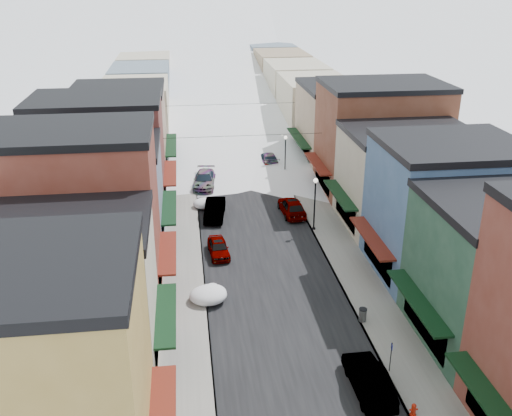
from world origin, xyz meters
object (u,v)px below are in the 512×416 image
object	(u,v)px
car_dark_hatch	(215,209)
trash_can	(363,315)
streetlamp_near	(315,198)
car_green_sedan	(369,379)
car_silver_sedan	(218,248)
fire_hydrant	(413,410)

from	to	relation	value
car_dark_hatch	trash_can	xyz separation A→B (m)	(8.70, -18.92, -0.21)
streetlamp_near	car_green_sedan	bearing A→B (deg)	-94.56
car_silver_sedan	fire_hydrant	xyz separation A→B (m)	(8.88, -19.97, -0.17)
trash_can	streetlamp_near	world-z (taller)	streetlamp_near
trash_can	streetlamp_near	bearing A→B (deg)	90.00
car_silver_sedan	car_green_sedan	bearing A→B (deg)	-72.16
fire_hydrant	streetlamp_near	bearing A→B (deg)	90.02
car_silver_sedan	car_dark_hatch	size ratio (longest dim) A/B	0.78
car_silver_sedan	fire_hydrant	size ratio (longest dim) A/B	5.12
car_dark_hatch	streetlamp_near	xyz separation A→B (m)	(8.70, -4.14, 2.39)
car_silver_sedan	trash_can	bearing A→B (deg)	-55.59
fire_hydrant	car_silver_sedan	bearing A→B (deg)	113.99
car_silver_sedan	streetlamp_near	bearing A→B (deg)	18.37
streetlamp_near	fire_hydrant	bearing A→B (deg)	-89.98
car_silver_sedan	car_dark_hatch	world-z (taller)	car_dark_hatch
fire_hydrant	trash_can	bearing A→B (deg)	90.06
car_dark_hatch	streetlamp_near	bearing A→B (deg)	-17.55
car_green_sedan	streetlamp_near	bearing A→B (deg)	-95.63
car_dark_hatch	fire_hydrant	bearing A→B (deg)	-64.71
car_green_sedan	fire_hydrant	size ratio (longest dim) A/B	6.44
car_green_sedan	car_dark_hatch	bearing A→B (deg)	-75.72
car_silver_sedan	car_dark_hatch	xyz separation A→B (m)	(0.17, 7.85, 0.16)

